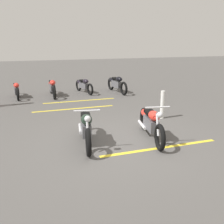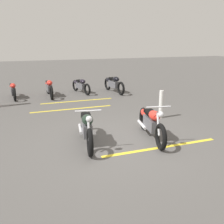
{
  "view_description": "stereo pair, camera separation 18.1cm",
  "coord_description": "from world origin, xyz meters",
  "px_view_note": "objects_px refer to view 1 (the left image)",
  "views": [
    {
      "loc": [
        -6.02,
        2.36,
        2.62
      ],
      "look_at": [
        0.73,
        0.0,
        0.65
      ],
      "focal_mm": 42.13,
      "sensor_mm": 36.0,
      "label": 1
    },
    {
      "loc": [
        -5.96,
        2.53,
        2.62
      ],
      "look_at": [
        0.73,
        0.0,
        0.65
      ],
      "focal_mm": 42.13,
      "sensor_mm": 36.0,
      "label": 2
    }
  ],
  "objects_px": {
    "motorcycle_row_far_left": "(116,83)",
    "motorcycle_row_center": "(52,87)",
    "motorcycle_dark_foreground": "(86,126)",
    "motorcycle_bright_foreground": "(151,122)",
    "motorcycle_row_right": "(16,89)",
    "bollard_post": "(162,105)",
    "motorcycle_row_left": "(84,85)"
  },
  "relations": [
    {
      "from": "motorcycle_row_left",
      "to": "motorcycle_row_center",
      "type": "bearing_deg",
      "value": -91.17
    },
    {
      "from": "motorcycle_row_center",
      "to": "motorcycle_row_right",
      "type": "relative_size",
      "value": 1.11
    },
    {
      "from": "motorcycle_dark_foreground",
      "to": "motorcycle_row_left",
      "type": "xyz_separation_m",
      "value": [
        6.66,
        -1.51,
        -0.07
      ]
    },
    {
      "from": "motorcycle_row_far_left",
      "to": "motorcycle_bright_foreground",
      "type": "bearing_deg",
      "value": -16.96
    },
    {
      "from": "motorcycle_row_left",
      "to": "bollard_post",
      "type": "xyz_separation_m",
      "value": [
        -5.34,
        -1.5,
        0.08
      ]
    },
    {
      "from": "motorcycle_bright_foreground",
      "to": "motorcycle_row_center",
      "type": "distance_m",
      "value": 6.85
    },
    {
      "from": "motorcycle_row_far_left",
      "to": "motorcycle_row_right",
      "type": "distance_m",
      "value": 4.86
    },
    {
      "from": "motorcycle_dark_foreground",
      "to": "motorcycle_row_far_left",
      "type": "distance_m",
      "value": 6.96
    },
    {
      "from": "motorcycle_dark_foreground",
      "to": "motorcycle_row_right",
      "type": "xyz_separation_m",
      "value": [
        6.53,
        1.72,
        -0.06
      ]
    },
    {
      "from": "motorcycle_row_far_left",
      "to": "bollard_post",
      "type": "bearing_deg",
      "value": -6.33
    },
    {
      "from": "motorcycle_bright_foreground",
      "to": "motorcycle_row_right",
      "type": "relative_size",
      "value": 1.14
    },
    {
      "from": "motorcycle_dark_foreground",
      "to": "motorcycle_row_left",
      "type": "relative_size",
      "value": 1.16
    },
    {
      "from": "motorcycle_row_right",
      "to": "bollard_post",
      "type": "xyz_separation_m",
      "value": [
        -5.21,
        -4.72,
        0.08
      ]
    },
    {
      "from": "motorcycle_row_far_left",
      "to": "bollard_post",
      "type": "xyz_separation_m",
      "value": [
        -4.9,
        0.13,
        0.02
      ]
    },
    {
      "from": "motorcycle_bright_foreground",
      "to": "motorcycle_row_far_left",
      "type": "xyz_separation_m",
      "value": [
        6.47,
        -1.39,
        -0.01
      ]
    },
    {
      "from": "motorcycle_row_center",
      "to": "bollard_post",
      "type": "distance_m",
      "value": 5.91
    },
    {
      "from": "motorcycle_bright_foreground",
      "to": "motorcycle_row_left",
      "type": "relative_size",
      "value": 1.16
    },
    {
      "from": "motorcycle_row_far_left",
      "to": "bollard_post",
      "type": "distance_m",
      "value": 4.9
    },
    {
      "from": "motorcycle_row_far_left",
      "to": "motorcycle_row_left",
      "type": "xyz_separation_m",
      "value": [
        0.44,
        1.63,
        -0.06
      ]
    },
    {
      "from": "motorcycle_row_left",
      "to": "bollard_post",
      "type": "height_order",
      "value": "bollard_post"
    },
    {
      "from": "motorcycle_row_center",
      "to": "motorcycle_row_right",
      "type": "height_order",
      "value": "motorcycle_row_center"
    },
    {
      "from": "motorcycle_row_right",
      "to": "bollard_post",
      "type": "relative_size",
      "value": 2.02
    },
    {
      "from": "motorcycle_dark_foreground",
      "to": "motorcycle_row_center",
      "type": "bearing_deg",
      "value": -168.6
    },
    {
      "from": "motorcycle_row_far_left",
      "to": "motorcycle_row_right",
      "type": "relative_size",
      "value": 1.15
    },
    {
      "from": "motorcycle_bright_foreground",
      "to": "motorcycle_row_left",
      "type": "bearing_deg",
      "value": -166.27
    },
    {
      "from": "motorcycle_row_left",
      "to": "motorcycle_row_center",
      "type": "xyz_separation_m",
      "value": [
        -0.31,
        1.61,
        0.05
      ]
    },
    {
      "from": "motorcycle_dark_foreground",
      "to": "motorcycle_row_right",
      "type": "distance_m",
      "value": 6.75
    },
    {
      "from": "motorcycle_dark_foreground",
      "to": "motorcycle_row_center",
      "type": "height_order",
      "value": "motorcycle_dark_foreground"
    },
    {
      "from": "motorcycle_row_far_left",
      "to": "motorcycle_row_center",
      "type": "height_order",
      "value": "motorcycle_row_far_left"
    },
    {
      "from": "motorcycle_bright_foreground",
      "to": "motorcycle_row_center",
      "type": "relative_size",
      "value": 1.03
    },
    {
      "from": "motorcycle_row_left",
      "to": "motorcycle_row_center",
      "type": "height_order",
      "value": "motorcycle_row_center"
    },
    {
      "from": "motorcycle_row_center",
      "to": "motorcycle_row_right",
      "type": "bearing_deg",
      "value": -95.38
    }
  ]
}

